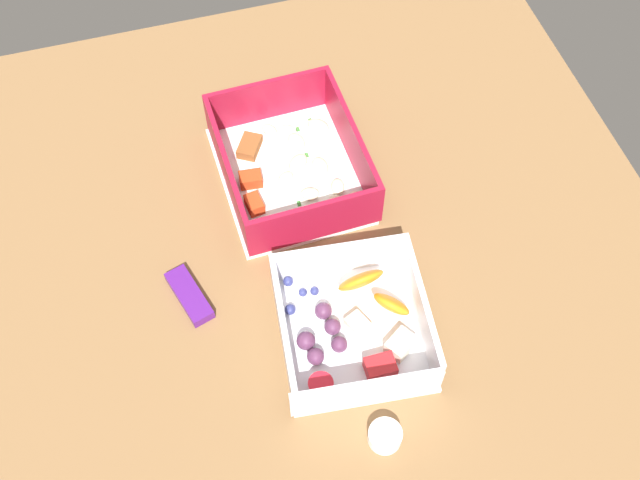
{
  "coord_description": "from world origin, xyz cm",
  "views": [
    {
      "loc": [
        -43.56,
        11.64,
        74.06
      ],
      "look_at": [
        -0.89,
        -0.72,
        4.0
      ],
      "focal_mm": 42.6,
      "sensor_mm": 36.0,
      "label": 1
    }
  ],
  "objects_px": {
    "fruit_bowl": "(354,325)",
    "candy_bar": "(189,295)",
    "paper_cup_liner": "(385,436)",
    "pasta_container": "(292,165)"
  },
  "relations": [
    {
      "from": "pasta_container",
      "to": "candy_bar",
      "type": "height_order",
      "value": "pasta_container"
    },
    {
      "from": "fruit_bowl",
      "to": "candy_bar",
      "type": "bearing_deg",
      "value": 60.68
    },
    {
      "from": "candy_bar",
      "to": "paper_cup_liner",
      "type": "xyz_separation_m",
      "value": [
        -0.2,
        -0.15,
        0.0
      ]
    },
    {
      "from": "pasta_container",
      "to": "candy_bar",
      "type": "xyz_separation_m",
      "value": [
        -0.13,
        0.15,
        -0.01
      ]
    },
    {
      "from": "fruit_bowl",
      "to": "paper_cup_liner",
      "type": "bearing_deg",
      "value": 177.47
    },
    {
      "from": "candy_bar",
      "to": "fruit_bowl",
      "type": "bearing_deg",
      "value": -119.32
    },
    {
      "from": "fruit_bowl",
      "to": "paper_cup_liner",
      "type": "xyz_separation_m",
      "value": [
        -0.12,
        0.01,
        -0.01
      ]
    },
    {
      "from": "candy_bar",
      "to": "paper_cup_liner",
      "type": "distance_m",
      "value": 0.25
    },
    {
      "from": "candy_bar",
      "to": "pasta_container",
      "type": "bearing_deg",
      "value": -49.19
    },
    {
      "from": "fruit_bowl",
      "to": "candy_bar",
      "type": "relative_size",
      "value": 2.47
    }
  ]
}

